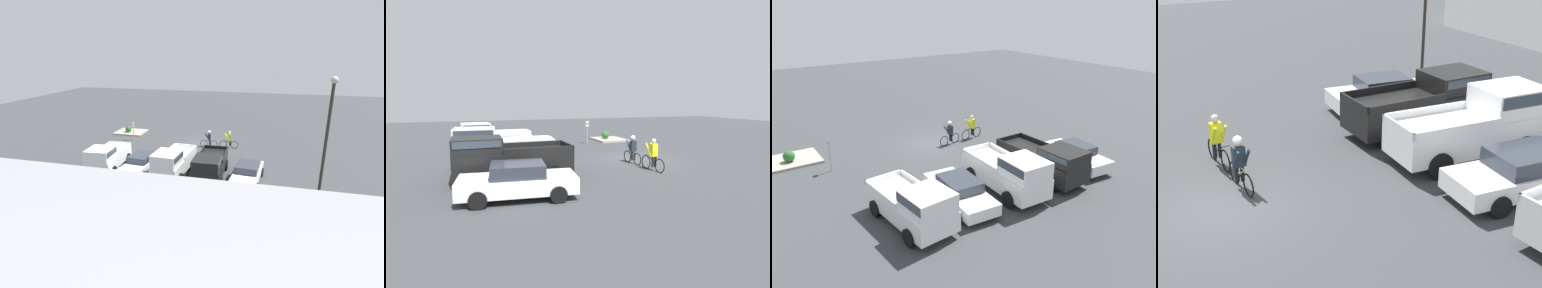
# 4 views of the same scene
# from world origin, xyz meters

# --- Properties ---
(ground_plane) EXTENTS (80.00, 80.00, 0.00)m
(ground_plane) POSITION_xyz_m (0.00, 0.00, 0.00)
(ground_plane) COLOR #383A3D
(sedan_0) EXTENTS (2.32, 4.67, 1.41)m
(sedan_0) POSITION_xyz_m (-5.14, 8.19, 0.71)
(sedan_0) COLOR white
(sedan_0) RESTS_ON ground_plane
(pickup_truck_0) EXTENTS (2.31, 5.46, 2.13)m
(pickup_truck_0) POSITION_xyz_m (-2.34, 8.38, 1.12)
(pickup_truck_0) COLOR black
(pickup_truck_0) RESTS_ON ground_plane
(pickup_truck_1) EXTENTS (2.39, 5.44, 2.31)m
(pickup_truck_1) POSITION_xyz_m (0.49, 8.57, 1.19)
(pickup_truck_1) COLOR white
(pickup_truck_1) RESTS_ON ground_plane
(sedan_1) EXTENTS (2.26, 4.90, 1.38)m
(sedan_1) POSITION_xyz_m (3.26, 8.01, 0.69)
(sedan_1) COLOR white
(sedan_1) RESTS_ON ground_plane
(cyclist_0) EXTENTS (1.73, 0.50, 1.73)m
(cyclist_0) POSITION_xyz_m (-0.83, 0.74, 0.89)
(cyclist_0) COLOR black
(cyclist_0) RESTS_ON ground_plane
(cyclist_1) EXTENTS (1.89, 0.50, 1.77)m
(cyclist_1) POSITION_xyz_m (-2.82, 0.60, 0.86)
(cyclist_1) COLOR black
(cyclist_1) RESTS_ON ground_plane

